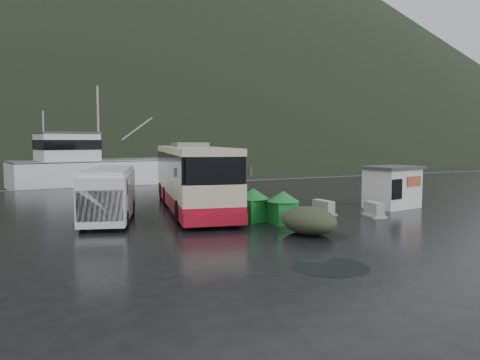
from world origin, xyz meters
name	(u,v)px	position (x,y,z in m)	size (l,w,h in m)	color
ground	(247,221)	(0.00, 0.00, 0.00)	(160.00, 160.00, 0.00)	black
harbor_water	(54,156)	(0.00, 110.00, 0.00)	(300.00, 180.00, 0.02)	black
quay_edge	(142,185)	(0.00, 20.00, 0.00)	(160.00, 0.60, 1.50)	#999993
headland	(53,148)	(10.00, 250.00, 0.00)	(780.00, 540.00, 570.00)	black
coach_bus	(193,209)	(-1.03, 4.67, 0.00)	(3.27, 13.25, 3.75)	beige
white_van	(109,221)	(-5.97, 2.67, 0.00)	(2.10, 6.11, 2.55)	silver
waste_bin_left	(253,222)	(0.13, -0.36, 0.00)	(1.14, 1.14, 1.59)	#147328
waste_bin_right	(283,224)	(1.10, -1.51, 0.00)	(1.09, 1.09, 1.52)	#147328
dome_tent	(308,234)	(0.84, -3.96, 0.00)	(2.04, 2.85, 1.12)	#2E3721
ticket_kiosk	(391,208)	(9.43, 0.25, 0.00)	(3.05, 2.31, 2.38)	silver
jersey_barrier_a	(374,217)	(6.32, -1.77, 0.00)	(0.73, 1.46, 0.73)	#999993
jersey_barrier_b	(323,214)	(4.48, -0.01, 0.00)	(0.73, 1.46, 0.73)	#999993
fishing_trawler	(129,178)	(0.70, 28.05, 0.00)	(26.37, 5.78, 10.55)	silver
puddles	(336,220)	(3.97, -1.69, 0.01)	(13.63, 15.05, 0.01)	black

